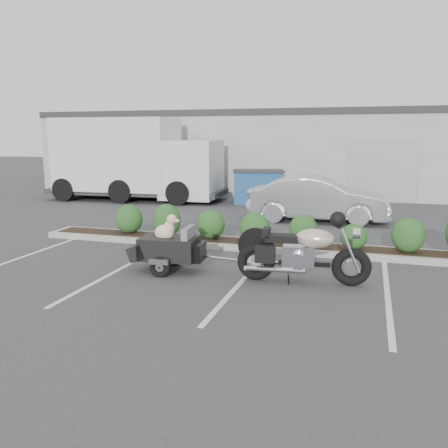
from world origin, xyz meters
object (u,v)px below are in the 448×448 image
(pet_trailer, at_px, (169,247))
(delivery_truck, at_px, (136,161))
(motorcycle, at_px, (303,253))
(sedan, at_px, (318,199))
(dumpster, at_px, (258,186))

(pet_trailer, distance_m, delivery_truck, 11.67)
(motorcycle, height_order, delivery_truck, delivery_truck)
(pet_trailer, height_order, sedan, sedan)
(pet_trailer, relative_size, dumpster, 0.85)
(motorcycle, height_order, dumpster, motorcycle)
(delivery_truck, bearing_deg, pet_trailer, -62.67)
(dumpster, bearing_deg, pet_trailer, -102.27)
(motorcycle, relative_size, sedan, 0.57)
(pet_trailer, xyz_separation_m, delivery_truck, (-5.92, 9.99, 1.19))
(dumpster, xyz_separation_m, delivery_truck, (-5.39, -0.54, 1.00))
(dumpster, bearing_deg, motorcycle, -87.67)
(motorcycle, height_order, sedan, sedan)
(motorcycle, xyz_separation_m, sedan, (-0.43, 6.85, 0.16))
(delivery_truck, bearing_deg, dumpster, 2.37)
(motorcycle, bearing_deg, sedan, 88.53)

